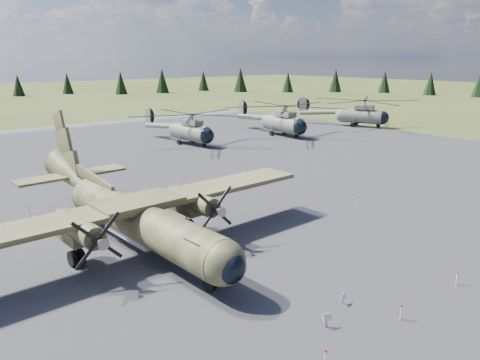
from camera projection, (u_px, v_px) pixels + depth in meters
ground at (215, 250)px, 33.21m from camera, size 500.00×500.00×0.00m
apron at (146, 215)px, 40.65m from camera, size 120.00×120.00×0.04m
transport_plane at (131, 210)px, 33.28m from camera, size 28.45×25.87×9.39m
helicopter_near at (190, 123)px, 72.49m from camera, size 21.09×23.61×4.89m
helicopter_mid at (283, 114)px, 80.56m from camera, size 22.31×25.42×5.34m
helicopter_far at (362, 108)px, 91.53m from camera, size 27.22×27.22×5.28m
info_placard_left at (327, 319)px, 23.56m from camera, size 0.52×0.31×0.76m
info_placard_right at (343, 297)px, 25.83m from camera, size 0.41×0.22×0.61m
barrier_fence at (210, 245)px, 32.73m from camera, size 33.12×29.62×0.85m
treeline at (270, 224)px, 25.17m from camera, size 333.01×333.72×10.70m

